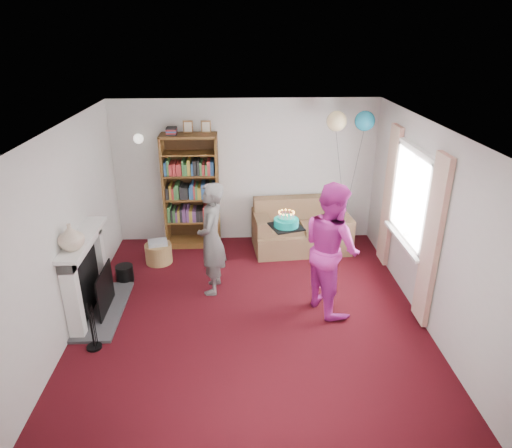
{
  "coord_description": "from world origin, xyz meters",
  "views": [
    {
      "loc": [
        -0.15,
        -5.11,
        3.55
      ],
      "look_at": [
        0.1,
        0.6,
        1.08
      ],
      "focal_mm": 32.0,
      "sensor_mm": 36.0,
      "label": 1
    }
  ],
  "objects_px": {
    "bookcase": "(192,192)",
    "person_striped": "(211,239)",
    "person_magenta": "(331,248)",
    "birthday_cake": "(286,223)",
    "sofa": "(300,230)"
  },
  "relations": [
    {
      "from": "bookcase",
      "to": "person_magenta",
      "type": "relative_size",
      "value": 1.21
    },
    {
      "from": "person_magenta",
      "to": "person_striped",
      "type": "bearing_deg",
      "value": 51.25
    },
    {
      "from": "bookcase",
      "to": "person_striped",
      "type": "xyz_separation_m",
      "value": [
        0.41,
        -1.6,
        -0.14
      ]
    },
    {
      "from": "sofa",
      "to": "birthday_cake",
      "type": "xyz_separation_m",
      "value": [
        -0.44,
        -1.66,
        0.86
      ]
    },
    {
      "from": "person_striped",
      "to": "birthday_cake",
      "type": "relative_size",
      "value": 4.18
    },
    {
      "from": "person_striped",
      "to": "birthday_cake",
      "type": "height_order",
      "value": "person_striped"
    },
    {
      "from": "person_magenta",
      "to": "birthday_cake",
      "type": "height_order",
      "value": "person_magenta"
    },
    {
      "from": "bookcase",
      "to": "person_striped",
      "type": "distance_m",
      "value": 1.66
    },
    {
      "from": "person_striped",
      "to": "person_magenta",
      "type": "distance_m",
      "value": 1.67
    },
    {
      "from": "bookcase",
      "to": "person_striped",
      "type": "relative_size",
      "value": 1.32
    },
    {
      "from": "bookcase",
      "to": "person_magenta",
      "type": "bearing_deg",
      "value": -46.39
    },
    {
      "from": "bookcase",
      "to": "birthday_cake",
      "type": "relative_size",
      "value": 5.53
    },
    {
      "from": "bookcase",
      "to": "birthday_cake",
      "type": "xyz_separation_m",
      "value": [
        1.42,
        -1.89,
        0.22
      ]
    },
    {
      "from": "birthday_cake",
      "to": "person_striped",
      "type": "bearing_deg",
      "value": 163.77
    },
    {
      "from": "birthday_cake",
      "to": "sofa",
      "type": "bearing_deg",
      "value": 75.0
    }
  ]
}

